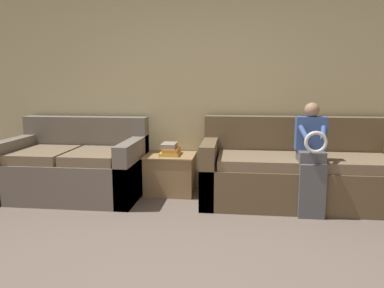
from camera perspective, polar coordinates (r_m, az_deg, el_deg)
wall_back at (r=4.74m, az=2.65°, el=8.48°), size 7.45×0.06×2.55m
couch_main at (r=4.41m, az=16.24°, el=-4.28°), size 2.22×0.92×0.95m
couch_side at (r=4.72m, az=-17.28°, el=-3.53°), size 1.59×1.00×0.92m
child_left_seated at (r=3.98m, az=17.74°, el=-1.54°), size 0.31×0.36×1.15m
side_shelf at (r=4.61m, az=-3.30°, el=-4.44°), size 0.60×0.53×0.48m
book_stack at (r=4.55m, az=-3.32°, el=-0.84°), size 0.23×0.32×0.14m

